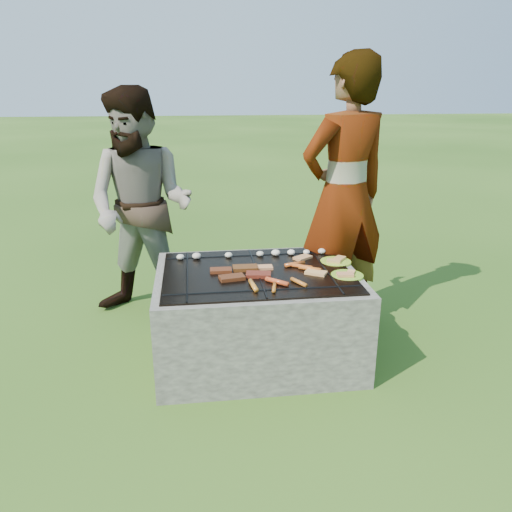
{
  "coord_description": "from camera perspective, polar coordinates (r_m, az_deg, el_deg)",
  "views": [
    {
      "loc": [
        -0.39,
        -2.99,
        1.75
      ],
      "look_at": [
        0.0,
        0.05,
        0.7
      ],
      "focal_mm": 35.0,
      "sensor_mm": 36.0,
      "label": 1
    }
  ],
  "objects": [
    {
      "name": "pork_slabs",
      "position": [
        3.17,
        -1.75,
        -1.9
      ],
      "size": [
        0.38,
        0.26,
        0.02
      ],
      "color": "maroon",
      "rests_on": "fire_pit"
    },
    {
      "name": "plate_near",
      "position": [
        3.22,
        10.36,
        -2.18
      ],
      "size": [
        0.23,
        0.23,
        0.03
      ],
      "color": "#B2CD31",
      "rests_on": "fire_pit"
    },
    {
      "name": "cook",
      "position": [
        3.71,
        10.08,
        6.78
      ],
      "size": [
        0.84,
        0.69,
        1.98
      ],
      "primitive_type": "imported",
      "rotation": [
        0.0,
        0.0,
        3.49
      ],
      "color": "gray",
      "rests_on": "ground"
    },
    {
      "name": "lawn",
      "position": [
        3.49,
        0.11,
        -11.22
      ],
      "size": [
        60.0,
        60.0,
        0.0
      ],
      "primitive_type": "plane",
      "color": "#264B12",
      "rests_on": "ground"
    },
    {
      "name": "plate_far",
      "position": [
        3.46,
        9.12,
        -0.61
      ],
      "size": [
        0.21,
        0.21,
        0.03
      ],
      "color": "#E3F73B",
      "rests_on": "fire_pit"
    },
    {
      "name": "sausages",
      "position": [
        3.11,
        3.49,
        -2.31
      ],
      "size": [
        0.49,
        0.48,
        0.03
      ],
      "color": "#CE4821",
      "rests_on": "fire_pit"
    },
    {
      "name": "mushrooms",
      "position": [
        3.5,
        -0.11,
        0.26
      ],
      "size": [
        1.05,
        0.06,
        0.04
      ],
      "color": "beige",
      "rests_on": "fire_pit"
    },
    {
      "name": "bystander",
      "position": [
        3.89,
        -13.0,
        5.46
      ],
      "size": [
        1.04,
        0.93,
        1.76
      ],
      "primitive_type": "imported",
      "rotation": [
        0.0,
        0.0,
        -0.38
      ],
      "color": "#A7978B",
      "rests_on": "ground"
    },
    {
      "name": "bread_on_grate",
      "position": [
        3.31,
        4.52,
        -1.14
      ],
      "size": [
        0.46,
        0.43,
        0.02
      ],
      "color": "#E4A074",
      "rests_on": "fire_pit"
    },
    {
      "name": "fire_pit",
      "position": [
        3.35,
        0.11,
        -7.05
      ],
      "size": [
        1.3,
        1.0,
        0.62
      ],
      "color": "gray",
      "rests_on": "ground"
    }
  ]
}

